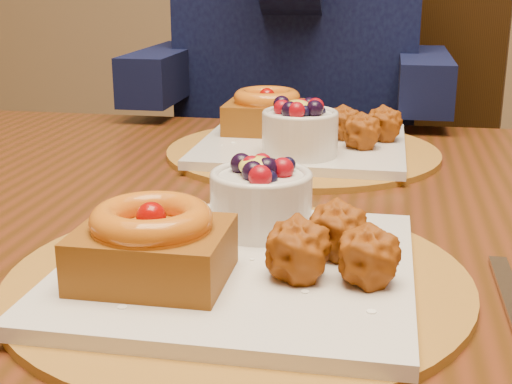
# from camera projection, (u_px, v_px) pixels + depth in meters

# --- Properties ---
(dining_table) EXTENTS (1.60, 0.90, 0.76)m
(dining_table) POSITION_uv_depth(u_px,v_px,m) (278.00, 266.00, 0.82)
(dining_table) COLOR #391F0A
(dining_table) RESTS_ON ground
(place_setting_near) EXTENTS (0.38, 0.38, 0.09)m
(place_setting_near) POSITION_uv_depth(u_px,v_px,m) (236.00, 251.00, 0.58)
(place_setting_near) COLOR brown
(place_setting_near) RESTS_ON dining_table
(place_setting_far) EXTENTS (0.38, 0.38, 0.09)m
(place_setting_far) POSITION_uv_depth(u_px,v_px,m) (300.00, 136.00, 0.99)
(place_setting_far) COLOR brown
(place_setting_far) RESTS_ON dining_table
(chair_far) EXTENTS (0.57, 0.57, 0.98)m
(chair_far) POSITION_uv_depth(u_px,v_px,m) (380.00, 180.00, 1.63)
(chair_far) COLOR black
(chair_far) RESTS_ON ground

